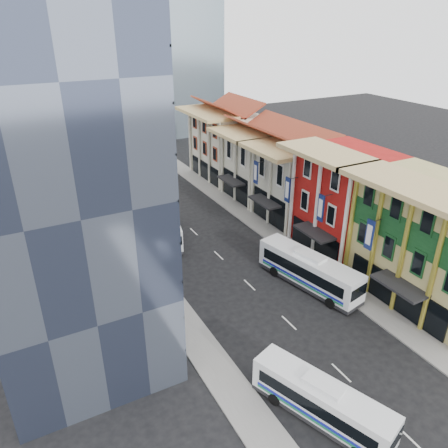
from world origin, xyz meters
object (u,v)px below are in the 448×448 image
bus_left_far (167,224)px  bus_right (309,270)px  shophouse_tan (434,245)px  bus_left_near (322,400)px  office_tower (47,159)px

bus_left_far → bus_right: size_ratio=0.91×
shophouse_tan → bus_left_near: shophouse_tan is taller
office_tower → bus_left_far: bearing=37.5°
shophouse_tan → office_tower: (-31.00, 14.00, 9.00)m
shophouse_tan → bus_left_near: size_ratio=1.36×
office_tower → bus_left_near: size_ratio=2.91×
shophouse_tan → bus_left_far: size_ratio=1.29×
bus_left_far → bus_left_near: bearing=-77.2°
shophouse_tan → bus_right: 11.94m
bus_left_near → bus_right: size_ratio=0.87×
bus_left_near → bus_left_far: size_ratio=0.95×
bus_left_near → bus_right: bearing=34.7°
bus_left_near → bus_left_far: 30.89m
office_tower → bus_right: size_ratio=2.53×
bus_right → shophouse_tan: bearing=-51.2°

